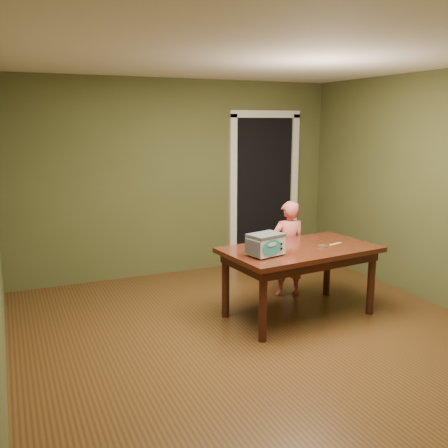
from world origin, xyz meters
The scene contains 8 objects.
floor centered at (0.00, 0.00, 0.00)m, with size 5.00×5.00×0.00m, color brown.
room_shell centered at (0.00, 0.00, 1.71)m, with size 4.52×5.02×2.61m.
doorway centered at (1.30, 2.78, 1.06)m, with size 1.10×0.66×2.25m.
dining_table centered at (0.64, 0.45, 0.65)m, with size 1.68×1.06×0.75m.
toy_oven centered at (0.15, 0.31, 0.87)m, with size 0.40×0.31×0.22m.
baking_pan centered at (0.85, 0.35, 0.76)m, with size 0.10×0.10×0.02m.
spatula centered at (1.07, 0.42, 0.75)m, with size 0.18×0.03×0.01m, color #E6BE64.
child centered at (0.86, 1.05, 0.57)m, with size 0.42×0.27×1.14m, color #D65C58.
Camera 1 is at (-2.14, -3.86, 2.04)m, focal length 40.00 mm.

